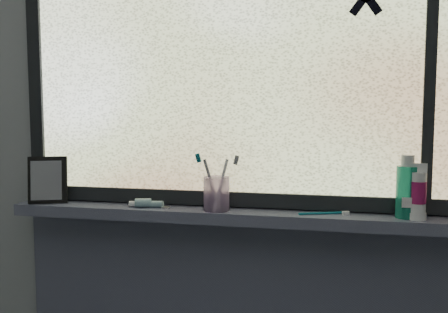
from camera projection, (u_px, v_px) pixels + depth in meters
wall_back at (243, 141)px, 1.74m from camera, size 3.00×0.01×2.50m
windowsill at (239, 216)px, 1.69m from camera, size 1.62×0.14×0.04m
window_pane at (242, 59)px, 1.69m from camera, size 1.50×0.01×1.00m
frame_bottom at (241, 199)px, 1.73m from camera, size 1.60×0.03×0.05m
frame_left at (36, 63)px, 1.85m from camera, size 0.05×0.03×1.10m
frame_mullion at (430, 55)px, 1.56m from camera, size 0.03×0.03×1.00m
vanity_mirror at (48, 180)px, 1.81m from camera, size 0.15×0.11×0.17m
toothpaste_tube at (148, 203)px, 1.73m from camera, size 0.18×0.07×0.03m
toothbrush_cup at (216, 194)px, 1.68m from camera, size 0.10×0.10×0.11m
toothbrush_lying at (320, 213)px, 1.62m from camera, size 0.17×0.08×0.01m
mouthwash_bottle at (407, 187)px, 1.56m from camera, size 0.08×0.08×0.16m
cream_tube at (418, 190)px, 1.54m from camera, size 0.06×0.06×0.13m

